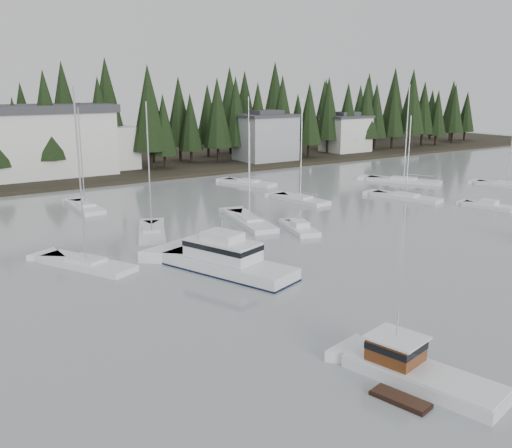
{
  "coord_description": "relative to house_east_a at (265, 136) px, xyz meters",
  "views": [
    {
      "loc": [
        -25.31,
        -9.95,
        14.65
      ],
      "look_at": [
        2.0,
        30.64,
        2.5
      ],
      "focal_mm": 40.0,
      "sensor_mm": 36.0,
      "label": 1
    }
  ],
  "objects": [
    {
      "name": "house_east_b",
      "position": [
        22.0,
        2.0,
        -0.5
      ],
      "size": [
        9.54,
        7.42,
        8.25
      ],
      "color": "silver",
      "rests_on": "ground"
    },
    {
      "name": "sailboat_9",
      "position": [
        -17.02,
        -32.21,
        -4.82
      ],
      "size": [
        3.65,
        8.45,
        13.38
      ],
      "rotation": [
        0.0,
        0.0,
        1.69
      ],
      "color": "white",
      "rests_on": "ground"
    },
    {
      "name": "harbor_inn",
      "position": [
        -38.96,
        4.34,
        0.87
      ],
      "size": [
        29.5,
        11.5,
        10.9
      ],
      "color": "silver",
      "rests_on": "ground"
    },
    {
      "name": "sailboat_8",
      "position": [
        14.24,
        -40.81,
        -4.84
      ],
      "size": [
        4.32,
        8.93,
        11.12
      ],
      "rotation": [
        0.0,
        0.0,
        1.8
      ],
      "color": "white",
      "rests_on": "ground"
    },
    {
      "name": "sailboat_1",
      "position": [
        -39.37,
        -36.8,
        -4.82
      ],
      "size": [
        5.5,
        8.49,
        13.51
      ],
      "rotation": [
        0.0,
        0.0,
        1.17
      ],
      "color": "white",
      "rests_on": "ground"
    },
    {
      "name": "conifer_treeline",
      "position": [
        -36.0,
        8.0,
        -4.9
      ],
      "size": [
        200.0,
        22.0,
        20.0
      ],
      "primitive_type": null,
      "color": "black",
      "rests_on": "ground"
    },
    {
      "name": "sailboat_3",
      "position": [
        -41.16,
        -21.45,
        -4.83
      ],
      "size": [
        2.81,
        8.57,
        12.47
      ],
      "rotation": [
        0.0,
        0.0,
        1.54
      ],
      "color": "white",
      "rests_on": "ground"
    },
    {
      "name": "runabout_1",
      "position": [
        -26.27,
        -43.85,
        -4.77
      ],
      "size": [
        3.87,
        6.43,
        1.42
      ],
      "rotation": [
        0.0,
        0.0,
        1.28
      ],
      "color": "white",
      "rests_on": "ground"
    },
    {
      "name": "sailboat_6",
      "position": [
        -15.67,
        -18.2,
        -4.82
      ],
      "size": [
        5.15,
        9.0,
        13.28
      ],
      "rotation": [
        0.0,
        0.0,
        1.9
      ],
      "color": "white",
      "rests_on": "ground"
    },
    {
      "name": "sailboat_2",
      "position": [
        -4.76,
        -38.7,
        -4.85
      ],
      "size": [
        4.73,
        9.49,
        11.21
      ],
      "rotation": [
        0.0,
        0.0,
        1.82
      ],
      "color": "white",
      "rests_on": "ground"
    },
    {
      "name": "runabout_2",
      "position": [
        -0.69,
        -48.01,
        -4.77
      ],
      "size": [
        3.49,
        6.25,
        1.42
      ],
      "rotation": [
        0.0,
        0.0,
        1.8
      ],
      "color": "white",
      "rests_on": "ground"
    },
    {
      "name": "sailboat_0",
      "position": [
        -48.02,
        -43.27,
        -4.81
      ],
      "size": [
        6.29,
        9.2,
        14.94
      ],
      "rotation": [
        0.0,
        0.0,
        2.03
      ],
      "color": "white",
      "rests_on": "ground"
    },
    {
      "name": "cabin_cruiser_center",
      "position": [
        -39.14,
        -50.78,
        -4.16
      ],
      "size": [
        7.15,
        12.05,
        4.95
      ],
      "rotation": [
        0.0,
        0.0,
        1.9
      ],
      "color": "white",
      "rests_on": "ground"
    },
    {
      "name": "sailboat_11",
      "position": [
        4.92,
        -29.63,
        -4.83
      ],
      "size": [
        7.56,
        10.94,
        14.98
      ],
      "rotation": [
        0.0,
        0.0,
        2.06
      ],
      "color": "white",
      "rests_on": "ground"
    },
    {
      "name": "far_shore_land",
      "position": [
        -36.0,
        19.0,
        -4.9
      ],
      "size": [
        240.0,
        54.0,
        1.0
      ],
      "primitive_type": "cube",
      "color": "black",
      "rests_on": "ground"
    },
    {
      "name": "sailboat_4",
      "position": [
        -28.7,
        -38.26,
        -4.85
      ],
      "size": [
        4.89,
        10.55,
        11.23
      ],
      "rotation": [
        0.0,
        0.0,
        1.34
      ],
      "color": "white",
      "rests_on": "ground"
    },
    {
      "name": "lobster_boat_brown",
      "position": [
        -40.17,
        -70.89,
        -4.45
      ],
      "size": [
        5.17,
        8.38,
        3.95
      ],
      "rotation": [
        0.0,
        0.0,
        1.79
      ],
      "color": "white",
      "rests_on": "ground"
    },
    {
      "name": "house_east_a",
      "position": [
        0.0,
        0.0,
        0.0
      ],
      "size": [
        10.6,
        8.48,
        9.25
      ],
      "color": "#999EA0",
      "rests_on": "ground"
    }
  ]
}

